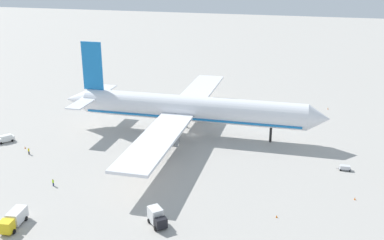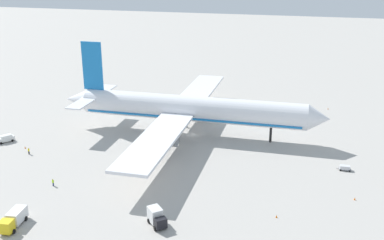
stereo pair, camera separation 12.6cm
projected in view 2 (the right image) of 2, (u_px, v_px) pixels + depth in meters
The scene contains 13 objects.
ground_plane at pixel (192, 135), 129.78m from camera, with size 600.00×600.00×0.00m, color #ADA8A0.
airliner at pixel (188, 109), 127.56m from camera, with size 75.84×82.67×25.27m.
service_truck_0 at pixel (156, 217), 85.27m from camera, with size 4.79×4.88×3.25m.
service_truck_1 at pixel (14, 219), 84.86m from camera, with size 3.22×7.15×2.71m.
service_van at pixel (5, 138), 124.31m from camera, with size 4.19×4.85×1.97m.
baggage_cart_0 at pixel (345, 168), 107.80m from camera, with size 3.35×1.65×1.16m.
ground_worker_2 at pixel (29, 151), 116.51m from camera, with size 0.45×0.45×1.75m.
ground_worker_3 at pixel (53, 182), 100.23m from camera, with size 0.55×0.55×1.66m.
traffic_cone_0 at pixel (328, 109), 151.52m from camera, with size 0.36×0.36×0.55m, color orange.
traffic_cone_1 at pixel (25, 147), 120.28m from camera, with size 0.36×0.36×0.55m, color orange.
traffic_cone_2 at pixel (355, 199), 94.57m from camera, with size 0.36×0.36×0.55m, color orange.
traffic_cone_3 at pixel (276, 216), 88.11m from camera, with size 0.36×0.36×0.55m, color orange.
traffic_cone_4 at pixel (313, 115), 145.07m from camera, with size 0.36×0.36×0.55m, color orange.
Camera 2 is at (32.01, -116.64, 47.23)m, focal length 42.68 mm.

